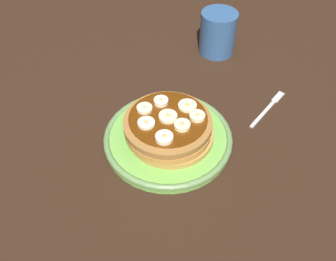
{
  "coord_description": "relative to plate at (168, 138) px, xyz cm",
  "views": [
    {
      "loc": [
        -44.84,
        -5.56,
        51.15
      ],
      "look_at": [
        0.0,
        0.0,
        3.08
      ],
      "focal_mm": 39.26,
      "sensor_mm": 36.0,
      "label": 1
    }
  ],
  "objects": [
    {
      "name": "ground_plane",
      "position": [
        0.0,
        0.0,
        -2.59
      ],
      "size": [
        140.0,
        140.0,
        3.0
      ],
      "primitive_type": "cube",
      "color": "black"
    },
    {
      "name": "plate",
      "position": [
        0.0,
        0.0,
        0.0
      ],
      "size": [
        23.6,
        23.6,
        2.02
      ],
      "color": "#72B74C",
      "rests_on": "ground_plane"
    },
    {
      "name": "pancake_stack",
      "position": [
        -0.03,
        0.01,
        2.89
      ],
      "size": [
        16.28,
        16.41,
        4.64
      ],
      "color": "#B78941",
      "rests_on": "plate"
    },
    {
      "name": "banana_slice_0",
      "position": [
        0.28,
        0.44,
        5.46
      ],
      "size": [
        3.26,
        3.26,
        0.86
      ],
      "color": "beige",
      "rests_on": "pancake_stack"
    },
    {
      "name": "banana_slice_1",
      "position": [
        -1.99,
        3.48,
        5.42
      ],
      "size": [
        2.99,
        2.99,
        0.76
      ],
      "color": "#F1E9BF",
      "rests_on": "pancake_stack"
    },
    {
      "name": "banana_slice_2",
      "position": [
        1.56,
        4.37,
        5.44
      ],
      "size": [
        2.79,
        2.79,
        0.81
      ],
      "color": "#F1E7BB",
      "rests_on": "pancake_stack"
    },
    {
      "name": "banana_slice_3",
      "position": [
        3.24,
        -3.09,
        5.38
      ],
      "size": [
        3.33,
        3.33,
        0.7
      ],
      "color": "#F6EFB5",
      "rests_on": "pancake_stack"
    },
    {
      "name": "banana_slice_4",
      "position": [
        -5.0,
        0.35,
        5.54
      ],
      "size": [
        2.99,
        2.99,
        1.01
      ],
      "color": "#FBE9C6",
      "rests_on": "pancake_stack"
    },
    {
      "name": "banana_slice_5",
      "position": [
        3.64,
        1.72,
        5.55
      ],
      "size": [
        2.65,
        2.65,
        1.03
      ],
      "color": "#F6EAC5",
      "rests_on": "pancake_stack"
    },
    {
      "name": "banana_slice_6",
      "position": [
        0.68,
        -5.01,
        5.5
      ],
      "size": [
        2.76,
        2.76,
        0.94
      ],
      "color": "beige",
      "rests_on": "pancake_stack"
    },
    {
      "name": "banana_slice_7",
      "position": [
        -1.85,
        -2.64,
        5.53
      ],
      "size": [
        2.8,
        2.8,
        0.99
      ],
      "color": "#EFF1B5",
      "rests_on": "pancake_stack"
    },
    {
      "name": "coffee_mug",
      "position": [
        30.78,
        -7.82,
        4.02
      ],
      "size": [
        12.04,
        8.31,
        9.92
      ],
      "color": "#33598C",
      "rests_on": "ground_plane"
    },
    {
      "name": "fork",
      "position": [
        11.83,
        -19.27,
        -0.84
      ],
      "size": [
        11.58,
        7.65,
        0.5
      ],
      "color": "silver",
      "rests_on": "ground_plane"
    }
  ]
}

